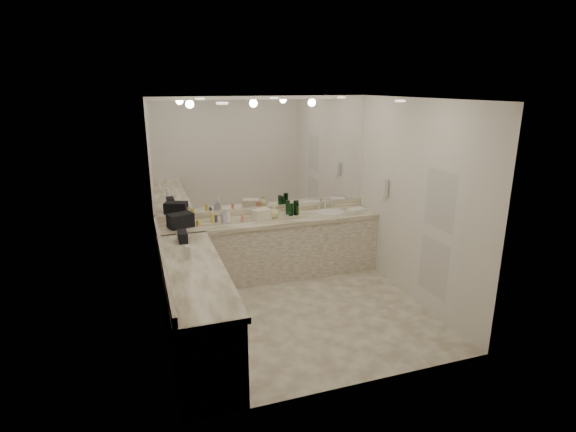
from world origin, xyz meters
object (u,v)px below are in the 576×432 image
object	(u,v)px
cream_cosmetic_case	(262,214)
soap_bottle_a	(228,216)
black_toiletry_bag	(181,221)
soap_bottle_b	(225,215)
sink	(330,213)
wall_phone	(385,187)
hand_towel	(357,210)
soap_bottle_c	(274,212)

from	to	relation	value
cream_cosmetic_case	soap_bottle_a	world-z (taller)	soap_bottle_a
black_toiletry_bag	soap_bottle_a	xyz separation A→B (m)	(0.64, 0.01, 0.00)
cream_cosmetic_case	soap_bottle_b	distance (m)	0.53
sink	black_toiletry_bag	size ratio (longest dim) A/B	1.36
cream_cosmetic_case	wall_phone	bearing A→B (deg)	-34.45
hand_towel	soap_bottle_b	size ratio (longest dim) A/B	1.18
hand_towel	soap_bottle_c	distance (m)	1.31
soap_bottle_b	cream_cosmetic_case	bearing A→B (deg)	-1.70
black_toiletry_bag	soap_bottle_c	xyz separation A→B (m)	(1.32, 0.02, 0.00)
soap_bottle_c	hand_towel	bearing A→B (deg)	-2.11
hand_towel	soap_bottle_c	xyz separation A→B (m)	(-1.31, 0.05, 0.08)
wall_phone	soap_bottle_c	xyz separation A→B (m)	(-1.50, 0.49, -0.35)
soap_bottle_a	black_toiletry_bag	bearing A→B (deg)	-179.33
sink	soap_bottle_a	distance (m)	1.57
soap_bottle_c	cream_cosmetic_case	bearing A→B (deg)	-177.25
black_toiletry_bag	cream_cosmetic_case	bearing A→B (deg)	0.58
wall_phone	black_toiletry_bag	size ratio (longest dim) A/B	0.74
wall_phone	soap_bottle_a	xyz separation A→B (m)	(-2.18, 0.48, -0.35)
soap_bottle_b	soap_bottle_c	world-z (taller)	soap_bottle_b
cream_cosmetic_case	soap_bottle_b	xyz separation A→B (m)	(-0.52, 0.02, 0.03)
wall_phone	soap_bottle_c	world-z (taller)	wall_phone
sink	black_toiletry_bag	distance (m)	2.22
soap_bottle_c	sink	bearing A→B (deg)	0.65
black_toiletry_bag	soap_bottle_b	bearing A→B (deg)	2.54
hand_towel	cream_cosmetic_case	bearing A→B (deg)	178.49
wall_phone	black_toiletry_bag	xyz separation A→B (m)	(-2.82, 0.47, -0.36)
cream_cosmetic_case	hand_towel	distance (m)	1.50
hand_towel	soap_bottle_a	xyz separation A→B (m)	(-1.98, 0.04, 0.08)
cream_cosmetic_case	soap_bottle_b	bearing A→B (deg)	159.75
soap_bottle_a	sink	bearing A→B (deg)	0.84
soap_bottle_a	soap_bottle_b	size ratio (longest dim) A/B	0.94
wall_phone	soap_bottle_b	xyz separation A→B (m)	(-2.21, 0.50, -0.35)
sink	soap_bottle_b	distance (m)	1.61
cream_cosmetic_case	soap_bottle_c	size ratio (longest dim) A/B	1.30
cream_cosmetic_case	soap_bottle_c	world-z (taller)	soap_bottle_c
sink	soap_bottle_a	bearing A→B (deg)	-179.16
soap_bottle_b	sink	bearing A→B (deg)	0.13
soap_bottle_b	soap_bottle_c	distance (m)	0.71
hand_towel	soap_bottle_c	bearing A→B (deg)	177.89
soap_bottle_b	soap_bottle_a	bearing A→B (deg)	-27.59
wall_phone	black_toiletry_bag	distance (m)	2.88
wall_phone	soap_bottle_c	bearing A→B (deg)	161.92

